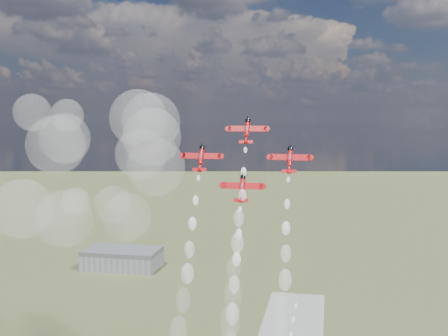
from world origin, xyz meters
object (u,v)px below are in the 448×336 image
plane_left (201,158)px  plane_right (290,159)px  hangar (122,258)px  plane_slot (242,188)px  plane_lead (247,131)px

plane_left → plane_right: 25.58m
hangar → plane_slot: (112.34, -184.57, 75.30)m
hangar → plane_lead: (112.34, -176.06, 91.06)m
plane_lead → plane_left: (-12.79, -4.25, -7.88)m
hangar → plane_slot: plane_slot is taller
plane_left → plane_lead: bearing=18.4°
plane_lead → plane_slot: size_ratio=1.00×
plane_lead → plane_right: (12.79, -4.25, -7.88)m
plane_right → hangar: bearing=124.8°
plane_right → plane_slot: plane_right is taller
hangar → plane_lead: size_ratio=4.39×
hangar → plane_lead: 227.84m
plane_right → plane_slot: size_ratio=1.00×
hangar → plane_slot: 228.81m
plane_lead → plane_slot: 17.90m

